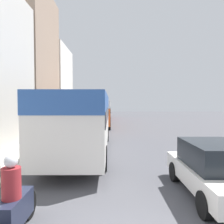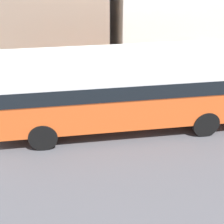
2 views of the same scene
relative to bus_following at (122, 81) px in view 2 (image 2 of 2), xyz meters
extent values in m
cube|color=#EA5B23|center=(0.00, 0.00, -0.19)|extent=(2.57, 9.51, 2.36)
cube|color=white|center=(0.00, 0.00, 0.64)|extent=(2.60, 9.56, 0.71)
cube|color=black|center=(0.00, 0.00, 0.11)|extent=(2.63, 9.13, 0.52)
cylinder|color=black|center=(-1.18, 2.95, -1.37)|extent=(0.28, 1.00, 1.00)
cylinder|color=black|center=(1.18, 2.95, -1.37)|extent=(0.28, 1.00, 1.00)
cylinder|color=black|center=(-1.18, -2.95, -1.37)|extent=(0.28, 1.00, 1.00)
cylinder|color=black|center=(1.18, -2.95, -1.37)|extent=(0.28, 1.00, 1.00)
cylinder|color=#232838|center=(-3.37, -4.54, -1.31)|extent=(0.31, 0.31, 0.82)
cylinder|color=#33477F|center=(-3.37, -4.54, -0.56)|extent=(0.39, 0.39, 0.68)
sphere|color=tan|center=(-3.37, -4.54, -0.11)|extent=(0.22, 0.22, 0.22)
camera|label=1|loc=(1.33, -24.28, 0.84)|focal=35.00mm
camera|label=2|loc=(10.37, -1.89, 4.67)|focal=50.00mm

